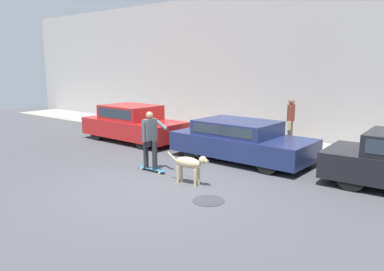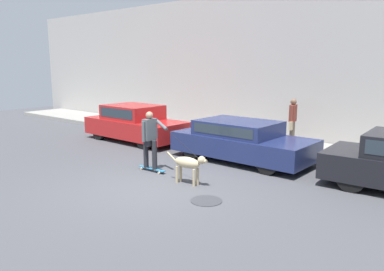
{
  "view_description": "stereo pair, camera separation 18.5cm",
  "coord_description": "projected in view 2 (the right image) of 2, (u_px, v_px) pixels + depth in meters",
  "views": [
    {
      "loc": [
        5.94,
        -6.11,
        2.84
      ],
      "look_at": [
        -0.24,
        1.71,
        0.95
      ],
      "focal_mm": 35.0,
      "sensor_mm": 36.0,
      "label": 1
    },
    {
      "loc": [
        6.08,
        -6.0,
        2.84
      ],
      "look_at": [
        -0.24,
        1.71,
        0.95
      ],
      "focal_mm": 35.0,
      "sensor_mm": 36.0,
      "label": 2
    }
  ],
  "objects": [
    {
      "name": "ground_plane",
      "position": [
        154.0,
        186.0,
        8.87
      ],
      "size": [
        36.0,
        36.0,
        0.0
      ],
      "primitive_type": "plane",
      "color": "#47474C"
    },
    {
      "name": "back_wall",
      "position": [
        289.0,
        66.0,
        13.67
      ],
      "size": [
        32.0,
        0.3,
        5.59
      ],
      "color": "#B2ADA8",
      "rests_on": "ground_plane"
    },
    {
      "name": "sidewalk_curb",
      "position": [
        268.0,
        145.0,
        13.13
      ],
      "size": [
        30.0,
        2.42,
        0.16
      ],
      "color": "gray",
      "rests_on": "ground_plane"
    },
    {
      "name": "parked_car_0",
      "position": [
        135.0,
        124.0,
        14.08
      ],
      "size": [
        4.15,
        1.83,
        1.35
      ],
      "rotation": [
        0.0,
        0.0,
        -0.02
      ],
      "color": "black",
      "rests_on": "ground_plane"
    },
    {
      "name": "parked_car_1",
      "position": [
        241.0,
        141.0,
        11.18
      ],
      "size": [
        4.24,
        1.91,
        1.2
      ],
      "rotation": [
        0.0,
        0.0,
        -0.02
      ],
      "color": "black",
      "rests_on": "ground_plane"
    },
    {
      "name": "dog",
      "position": [
        189.0,
        164.0,
        8.95
      ],
      "size": [
        1.18,
        0.32,
        0.75
      ],
      "rotation": [
        0.0,
        0.0,
        0.07
      ],
      "color": "tan",
      "rests_on": "ground_plane"
    },
    {
      "name": "skateboarder",
      "position": [
        150.0,
        138.0,
        9.97
      ],
      "size": [
        2.32,
        0.56,
        1.63
      ],
      "rotation": [
        0.0,
        0.0,
        0.02
      ],
      "color": "beige",
      "rests_on": "ground_plane"
    },
    {
      "name": "pedestrian_with_bag",
      "position": [
        293.0,
        119.0,
        12.8
      ],
      "size": [
        0.3,
        0.66,
        1.55
      ],
      "rotation": [
        0.0,
        0.0,
        3.39
      ],
      "color": "brown",
      "rests_on": "sidewalk_curb"
    },
    {
      "name": "manhole_cover",
      "position": [
        206.0,
        201.0,
        7.92
      ],
      "size": [
        0.68,
        0.68,
        0.01
      ],
      "color": "#38383D",
      "rests_on": "ground_plane"
    }
  ]
}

